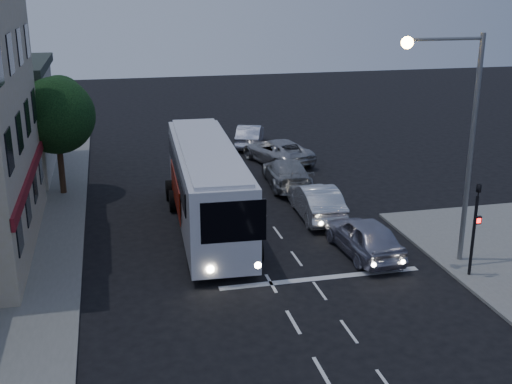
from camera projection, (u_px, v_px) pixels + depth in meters
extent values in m
plane|color=black|center=(285.00, 308.00, 22.44)|extent=(120.00, 120.00, 0.00)
cube|color=silver|center=(322.00, 372.00, 18.73)|extent=(0.12, 1.60, 0.01)
cube|color=silver|center=(293.00, 322.00, 21.51)|extent=(0.12, 1.60, 0.01)
cube|color=silver|center=(271.00, 283.00, 24.29)|extent=(0.12, 1.60, 0.01)
cube|color=silver|center=(253.00, 253.00, 27.07)|extent=(0.12, 1.60, 0.01)
cube|color=silver|center=(239.00, 228.00, 29.85)|extent=(0.12, 1.60, 0.01)
cube|color=silver|center=(227.00, 207.00, 32.62)|extent=(0.12, 1.60, 0.01)
cube|color=silver|center=(217.00, 189.00, 35.40)|extent=(0.12, 1.60, 0.01)
cube|color=silver|center=(208.00, 175.00, 38.18)|extent=(0.12, 1.60, 0.01)
cube|color=silver|center=(387.00, 384.00, 18.15)|extent=(0.10, 1.50, 0.01)
cube|color=silver|center=(349.00, 331.00, 20.93)|extent=(0.10, 1.50, 0.01)
cube|color=silver|center=(320.00, 291.00, 23.71)|extent=(0.10, 1.50, 0.01)
cube|color=silver|center=(296.00, 259.00, 26.49)|extent=(0.10, 1.50, 0.01)
cube|color=silver|center=(278.00, 232.00, 29.26)|extent=(0.10, 1.50, 0.01)
cube|color=silver|center=(262.00, 211.00, 32.04)|extent=(0.10, 1.50, 0.01)
cube|color=silver|center=(249.00, 193.00, 34.82)|extent=(0.10, 1.50, 0.01)
cube|color=silver|center=(238.00, 177.00, 37.60)|extent=(0.10, 1.50, 0.01)
cube|color=silver|center=(229.00, 164.00, 40.38)|extent=(0.10, 1.50, 0.01)
cube|color=silver|center=(321.00, 278.00, 24.72)|extent=(8.00, 0.35, 0.01)
cube|color=silver|center=(207.00, 185.00, 29.30)|extent=(3.19, 12.77, 3.38)
cube|color=silver|center=(206.00, 148.00, 28.76)|extent=(2.75, 12.33, 0.19)
cube|color=black|center=(233.00, 221.00, 23.31)|extent=(2.43, 0.23, 1.58)
cube|color=black|center=(233.00, 166.00, 29.86)|extent=(0.50, 10.55, 0.95)
cube|color=black|center=(176.00, 169.00, 29.29)|extent=(0.50, 10.55, 0.95)
cube|color=#831000|center=(231.00, 186.00, 30.71)|extent=(0.28, 5.80, 1.48)
cube|color=#831000|center=(175.00, 190.00, 30.13)|extent=(0.28, 5.80, 1.48)
cylinder|color=black|center=(192.00, 257.00, 25.38)|extent=(0.41, 1.07, 1.06)
cylinder|color=black|center=(257.00, 251.00, 25.95)|extent=(0.41, 1.07, 1.06)
cylinder|color=black|center=(173.00, 201.00, 31.93)|extent=(0.41, 1.07, 1.06)
cylinder|color=black|center=(225.00, 197.00, 32.50)|extent=(0.41, 1.07, 1.06)
cylinder|color=black|center=(169.00, 190.00, 33.59)|extent=(0.41, 1.07, 1.06)
cylinder|color=black|center=(219.00, 187.00, 34.16)|extent=(0.41, 1.07, 1.06)
cylinder|color=#FFF2CC|center=(210.00, 270.00, 23.61)|extent=(0.28, 0.06, 0.27)
cylinder|color=#FFF2CC|center=(258.00, 265.00, 23.99)|extent=(0.28, 0.06, 0.27)
imported|color=#A09FB3|center=(364.00, 236.00, 26.67)|extent=(2.18, 4.87, 1.62)
imported|color=silver|center=(316.00, 201.00, 30.99)|extent=(1.94, 5.03, 1.63)
imported|color=gray|center=(287.00, 173.00, 35.78)|extent=(2.61, 5.53, 1.56)
imported|color=#A0A0A4|center=(277.00, 151.00, 40.45)|extent=(4.09, 6.07, 1.55)
imported|color=silver|center=(250.00, 136.00, 44.63)|extent=(2.97, 4.93, 1.53)
cylinder|color=black|center=(473.00, 236.00, 24.29)|extent=(0.12, 0.12, 3.20)
imported|color=black|center=(479.00, 184.00, 23.66)|extent=(0.15, 0.18, 0.90)
cube|color=black|center=(478.00, 220.00, 23.91)|extent=(0.25, 0.12, 0.30)
cube|color=#FF0C0C|center=(479.00, 221.00, 23.84)|extent=(0.16, 0.02, 0.18)
cylinder|color=slate|center=(471.00, 152.00, 24.78)|extent=(0.20, 0.20, 9.00)
cylinder|color=slate|center=(446.00, 39.00, 23.13)|extent=(3.00, 0.12, 0.12)
sphere|color=#FFBF59|center=(407.00, 43.00, 22.83)|extent=(0.44, 0.44, 0.44)
cube|color=maroon|center=(30.00, 176.00, 26.95)|extent=(0.15, 12.00, 0.50)
cube|color=black|center=(19.00, 232.00, 23.02)|extent=(0.06, 1.30, 1.50)
cube|color=black|center=(28.00, 205.00, 25.80)|extent=(0.06, 1.30, 1.50)
cube|color=black|center=(35.00, 184.00, 28.58)|extent=(0.06, 1.30, 1.50)
cube|color=black|center=(40.00, 166.00, 31.36)|extent=(0.06, 1.30, 1.50)
cube|color=black|center=(9.00, 151.00, 22.10)|extent=(0.06, 1.30, 1.50)
cube|color=black|center=(19.00, 133.00, 24.88)|extent=(0.06, 1.30, 1.50)
cube|color=black|center=(27.00, 118.00, 27.65)|extent=(0.06, 1.30, 1.50)
cube|color=black|center=(34.00, 105.00, 30.43)|extent=(0.06, 1.30, 1.50)
cube|color=black|center=(10.00, 54.00, 23.95)|extent=(0.06, 1.30, 1.50)
cube|color=black|center=(19.00, 47.00, 26.73)|extent=(0.06, 1.30, 1.50)
cube|color=black|center=(27.00, 41.00, 29.51)|extent=(0.06, 1.30, 1.50)
cylinder|color=black|center=(61.00, 167.00, 34.09)|extent=(0.32, 0.32, 2.80)
sphere|color=black|center=(56.00, 116.00, 33.23)|extent=(4.00, 4.00, 4.00)
sphere|color=#1F4D1E|center=(60.00, 100.00, 33.61)|extent=(2.60, 2.60, 2.60)
sphere|color=black|center=(49.00, 110.00, 32.48)|extent=(2.40, 2.40, 2.40)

